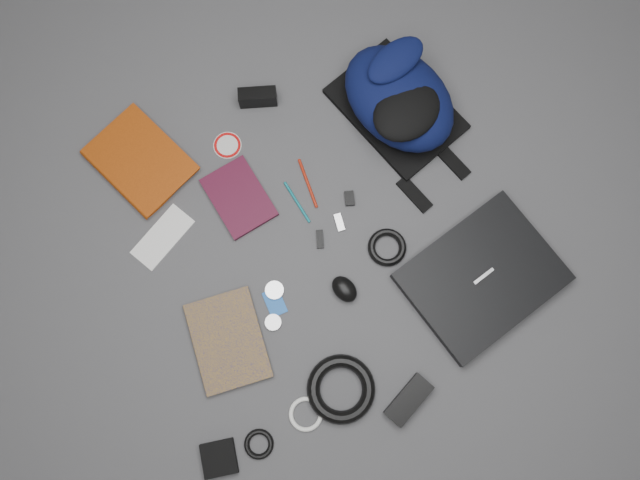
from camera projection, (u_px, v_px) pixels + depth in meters
name	position (u px, v px, depth m)	size (l,w,h in m)	color
ground	(320.00, 241.00, 1.80)	(4.00, 4.00, 0.00)	#4F4F51
backpack	(399.00, 98.00, 1.80)	(0.28, 0.41, 0.17)	black
laptop	(482.00, 277.00, 1.76)	(0.41, 0.32, 0.04)	black
textbook_red	(113.00, 186.00, 1.82)	(0.22, 0.29, 0.03)	#863007
comic_book	(195.00, 351.00, 1.73)	(0.19, 0.26, 0.02)	#C9910E
envelope	(163.00, 237.00, 1.80)	(0.19, 0.09, 0.00)	white
dvd_case	(239.00, 198.00, 1.82)	(0.15, 0.21, 0.02)	#390A1C
compact_camera	(258.00, 97.00, 1.86)	(0.11, 0.04, 0.06)	black
sticker_disc	(227.00, 145.00, 1.86)	(0.08, 0.08, 0.00)	silver
pen_teal	(297.00, 202.00, 1.82)	(0.01, 0.01, 0.14)	#0D6F79
pen_red	(308.00, 183.00, 1.83)	(0.01, 0.01, 0.16)	#A31F0C
id_badge	(275.00, 302.00, 1.76)	(0.05, 0.08, 0.00)	blue
usb_black	(320.00, 239.00, 1.80)	(0.02, 0.05, 0.01)	black
usb_silver	(339.00, 222.00, 1.81)	(0.02, 0.05, 0.01)	#B7B8B9
key_fob	(349.00, 198.00, 1.82)	(0.03, 0.04, 0.01)	black
mouse	(344.00, 289.00, 1.75)	(0.06, 0.08, 0.04)	black
headphone_left	(274.00, 290.00, 1.77)	(0.05, 0.05, 0.01)	silver
headphone_right	(273.00, 322.00, 1.75)	(0.05, 0.05, 0.01)	#A3A3A5
cable_coil	(387.00, 247.00, 1.79)	(0.11, 0.11, 0.02)	black
power_brick	(409.00, 400.00, 1.69)	(0.14, 0.06, 0.03)	black
power_cord_coil	(341.00, 389.00, 1.70)	(0.19, 0.19, 0.04)	black
pouch	(219.00, 458.00, 1.67)	(0.09, 0.09, 0.02)	black
earbud_coil	(259.00, 444.00, 1.68)	(0.08, 0.08, 0.01)	black
white_cable_coil	(306.00, 414.00, 1.70)	(0.09, 0.09, 0.01)	white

